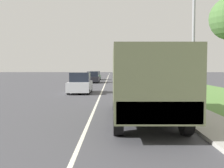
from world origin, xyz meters
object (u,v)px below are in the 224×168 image
lamp_post (190,20)px  military_truck (144,80)px  car_nearest_ahead (81,84)px  car_second_ahead (94,78)px  car_third_ahead (96,76)px

lamp_post → military_truck: bearing=-135.8°
car_nearest_ahead → car_second_ahead: bearing=90.1°
car_second_ahead → military_truck: bearing=-82.1°
military_truck → lamp_post: bearing=44.2°
car_third_ahead → military_truck: bearing=-83.6°
military_truck → car_third_ahead: bearing=96.4°
military_truck → car_nearest_ahead: (-3.87, 11.97, -0.84)m
car_second_ahead → lamp_post: size_ratio=0.64×
lamp_post → car_nearest_ahead: bearing=123.1°
car_third_ahead → lamp_post: (6.57, -34.65, 3.69)m
military_truck → car_nearest_ahead: bearing=107.9°
car_second_ahead → lamp_post: (6.31, -25.70, 3.66)m
car_nearest_ahead → car_second_ahead: size_ratio=0.87×
car_nearest_ahead → car_third_ahead: 25.03m
military_truck → car_nearest_ahead: 12.61m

